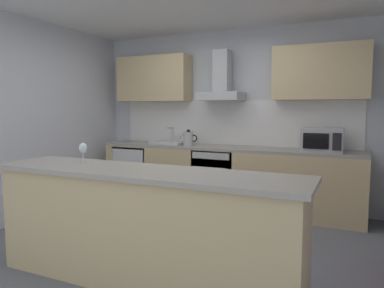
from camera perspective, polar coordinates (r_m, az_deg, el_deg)
ground at (r=3.96m, az=-3.11°, el=-15.94°), size 5.27×4.85×0.02m
wall_back at (r=5.52m, az=6.54°, el=4.09°), size 5.27×0.12×2.60m
wall_left at (r=5.10m, az=-25.58°, el=3.45°), size 0.12×4.85×2.60m
backsplash_tile at (r=5.45m, az=6.29°, el=3.34°), size 3.63×0.02×0.66m
counter_back at (r=5.25m, az=5.12°, el=-5.31°), size 3.76×0.60×0.90m
counter_island at (r=3.06m, az=-7.94°, el=-12.79°), size 2.71×0.64×0.96m
upper_cabinets at (r=5.32m, az=5.82°, el=10.62°), size 3.71×0.32×0.70m
oven at (r=5.26m, az=4.07°, el=-5.18°), size 0.60×0.62×0.80m
refrigerator at (r=5.88m, az=-8.51°, el=-4.42°), size 0.58×0.60×0.85m
microwave at (r=4.84m, az=19.89°, el=0.60°), size 0.50×0.38×0.30m
sink at (r=5.54m, az=-3.66°, el=0.27°), size 0.50×0.40×0.26m
kettle at (r=5.33m, az=-0.57°, el=0.90°), size 0.29×0.15×0.24m
range_hood at (r=5.30m, az=4.68°, el=9.32°), size 0.62×0.45×0.72m
wine_glass at (r=3.45m, az=-16.82°, el=-0.75°), size 0.08×0.08×0.18m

